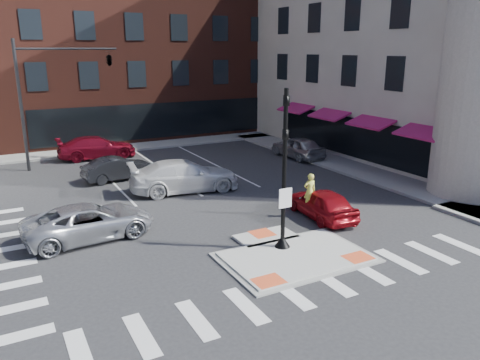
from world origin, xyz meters
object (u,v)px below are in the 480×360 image
red_sedan (322,203)px  bg_car_red (97,147)px  white_pickup (185,176)px  bg_car_dark (118,168)px  silver_suv (90,222)px  bg_car_silver (298,147)px  cyclist (309,203)px

red_sedan → bg_car_red: bearing=-64.4°
white_pickup → bg_car_dark: 4.73m
silver_suv → red_sedan: (9.75, -2.49, -0.03)m
white_pickup → bg_car_silver: size_ratio=1.30×
red_sedan → bg_car_silver: size_ratio=0.89×
red_sedan → white_pickup: size_ratio=0.69×
red_sedan → bg_car_red: bg_car_red is taller
silver_suv → bg_car_silver: size_ratio=1.15×
red_sedan → bg_car_silver: 12.09m
red_sedan → bg_car_dark: size_ratio=0.98×
cyclist → bg_car_dark: bearing=-53.3°
silver_suv → bg_car_silver: 17.66m
silver_suv → bg_car_dark: silver_suv is taller
silver_suv → bg_car_red: size_ratio=0.97×
bg_car_dark → bg_car_silver: size_ratio=0.91×
bg_car_red → silver_suv: bearing=169.0°
bg_car_silver → silver_suv: bearing=24.0°
bg_car_red → white_pickup: bearing=-164.6°
red_sedan → cyclist: bearing=-25.5°
white_pickup → bg_car_silver: bearing=-61.6°
bg_car_silver → cyclist: 12.10m
red_sedan → white_pickup: 7.86m
cyclist → white_pickup: bearing=-55.3°
bg_car_silver → white_pickup: bearing=17.5°
cyclist → red_sedan: bearing=156.4°
bg_car_silver → cyclist: size_ratio=2.17×
silver_suv → bg_car_red: (3.31, 14.56, 0.05)m
bg_car_red → cyclist: 17.79m
silver_suv → red_sedan: bearing=-109.7°
red_sedan → silver_suv: bearing=-9.4°
red_sedan → cyclist: 0.58m
white_pickup → cyclist: 7.36m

